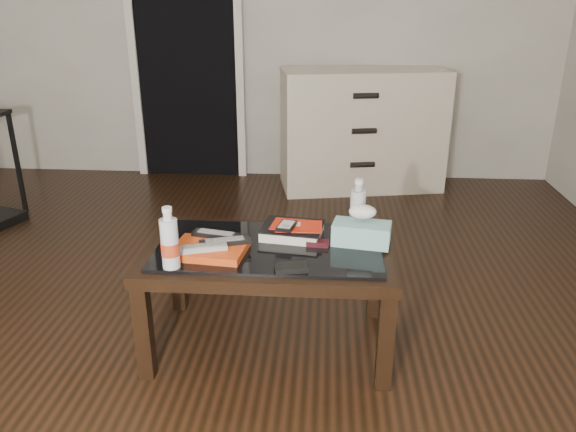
# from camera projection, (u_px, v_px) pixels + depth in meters

# --- Properties ---
(ground) EXTENTS (5.00, 5.00, 0.00)m
(ground) POSITION_uv_depth(u_px,v_px,m) (156.00, 344.00, 2.43)
(ground) COLOR black
(ground) RESTS_ON ground
(doorway) EXTENTS (0.90, 0.08, 2.07)m
(doorway) POSITION_uv_depth(u_px,v_px,m) (186.00, 48.00, 4.37)
(doorway) COLOR black
(doorway) RESTS_ON ground
(coffee_table) EXTENTS (1.00, 0.60, 0.46)m
(coffee_table) POSITION_uv_depth(u_px,v_px,m) (269.00, 260.00, 2.29)
(coffee_table) COLOR black
(coffee_table) RESTS_ON ground
(dresser) EXTENTS (1.27, 0.71, 0.90)m
(dresser) POSITION_uv_depth(u_px,v_px,m) (362.00, 130.00, 4.27)
(dresser) COLOR beige
(dresser) RESTS_ON ground
(magazines) EXTENTS (0.30, 0.24, 0.03)m
(magazines) POSITION_uv_depth(u_px,v_px,m) (210.00, 249.00, 2.20)
(magazines) COLOR #CE4213
(magazines) RESTS_ON coffee_table
(remote_silver) EXTENTS (0.21, 0.11, 0.02)m
(remote_silver) POSITION_uv_depth(u_px,v_px,m) (201.00, 248.00, 2.15)
(remote_silver) COLOR #9E9FA3
(remote_silver) RESTS_ON magazines
(remote_black_front) EXTENTS (0.21, 0.11, 0.02)m
(remote_black_front) POSITION_uv_depth(u_px,v_px,m) (225.00, 241.00, 2.21)
(remote_black_front) COLOR black
(remote_black_front) RESTS_ON magazines
(remote_black_back) EXTENTS (0.21, 0.09, 0.02)m
(remote_black_back) POSITION_uv_depth(u_px,v_px,m) (216.00, 234.00, 2.27)
(remote_black_back) COLOR black
(remote_black_back) RESTS_ON magazines
(textbook) EXTENTS (0.28, 0.23, 0.05)m
(textbook) POSITION_uv_depth(u_px,v_px,m) (292.00, 231.00, 2.35)
(textbook) COLOR black
(textbook) RESTS_ON coffee_table
(dvd_mailers) EXTENTS (0.21, 0.16, 0.01)m
(dvd_mailers) POSITION_uv_depth(u_px,v_px,m) (294.00, 225.00, 2.35)
(dvd_mailers) COLOR red
(dvd_mailers) RESTS_ON textbook
(ipod) EXTENTS (0.08, 0.12, 0.02)m
(ipod) POSITION_uv_depth(u_px,v_px,m) (287.00, 226.00, 2.31)
(ipod) COLOR black
(ipod) RESTS_ON dvd_mailers
(flip_phone) EXTENTS (0.09, 0.05, 0.02)m
(flip_phone) POSITION_uv_depth(u_px,v_px,m) (318.00, 243.00, 2.27)
(flip_phone) COLOR black
(flip_phone) RESTS_ON coffee_table
(wallet) EXTENTS (0.13, 0.09, 0.02)m
(wallet) POSITION_uv_depth(u_px,v_px,m) (291.00, 267.00, 2.07)
(wallet) COLOR black
(wallet) RESTS_ON coffee_table
(water_bottle_left) EXTENTS (0.07, 0.07, 0.24)m
(water_bottle_left) POSITION_uv_depth(u_px,v_px,m) (169.00, 238.00, 2.05)
(water_bottle_left) COLOR silver
(water_bottle_left) RESTS_ON coffee_table
(water_bottle_right) EXTENTS (0.08, 0.08, 0.24)m
(water_bottle_right) POSITION_uv_depth(u_px,v_px,m) (358.00, 206.00, 2.35)
(water_bottle_right) COLOR silver
(water_bottle_right) RESTS_ON coffee_table
(tissue_box) EXTENTS (0.25, 0.16, 0.09)m
(tissue_box) POSITION_uv_depth(u_px,v_px,m) (361.00, 233.00, 2.27)
(tissue_box) COLOR teal
(tissue_box) RESTS_ON coffee_table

